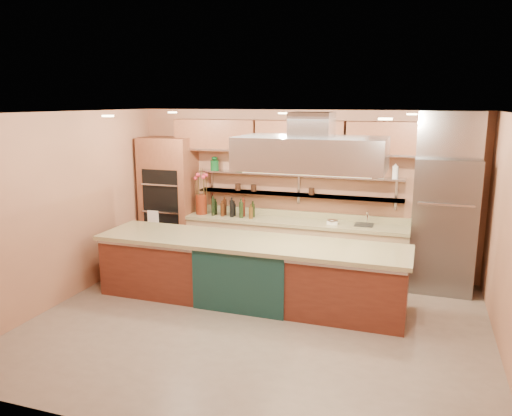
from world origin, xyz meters
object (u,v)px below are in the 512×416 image
(island, at_px, (249,271))
(kitchen_scale, at_px, (333,221))
(flower_vase, at_px, (201,204))
(copper_kettle, at_px, (251,168))
(green_canister, at_px, (265,167))
(refrigerator, at_px, (443,225))

(island, relative_size, kitchen_scale, 25.77)
(flower_vase, xyz_separation_m, kitchen_scale, (2.40, 0.00, -0.13))
(island, bearing_deg, flower_vase, 134.70)
(copper_kettle, bearing_deg, kitchen_scale, -8.27)
(green_canister, bearing_deg, island, -80.37)
(refrigerator, height_order, island, refrigerator)
(island, xyz_separation_m, kitchen_scale, (0.98, 1.44, 0.51))
(flower_vase, relative_size, copper_kettle, 2.10)
(island, distance_m, copper_kettle, 2.19)
(island, height_order, green_canister, green_canister)
(refrigerator, height_order, flower_vase, refrigerator)
(refrigerator, distance_m, flower_vase, 4.13)
(flower_vase, bearing_deg, green_canister, 10.96)
(flower_vase, distance_m, copper_kettle, 1.13)
(refrigerator, xyz_separation_m, flower_vase, (-4.13, 0.01, 0.06))
(refrigerator, distance_m, island, 3.12)
(refrigerator, bearing_deg, copper_kettle, 175.95)
(flower_vase, height_order, green_canister, green_canister)
(kitchen_scale, distance_m, copper_kettle, 1.73)
(island, xyz_separation_m, copper_kettle, (-0.54, 1.66, 1.31))
(copper_kettle, relative_size, green_canister, 0.88)
(refrigerator, distance_m, green_canister, 3.10)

